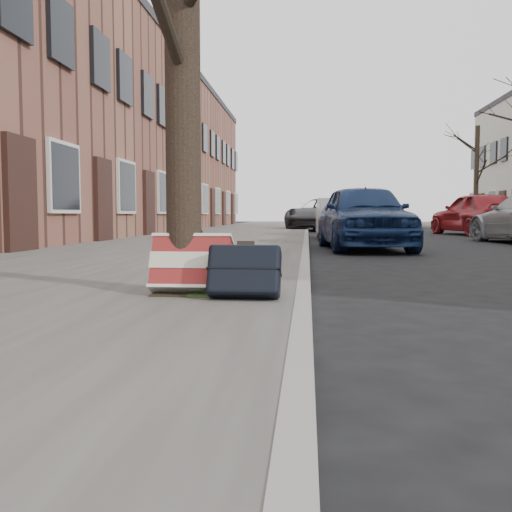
# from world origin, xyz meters

# --- Properties ---
(near_sidewalk) EXTENTS (5.00, 70.00, 0.12)m
(near_sidewalk) POSITION_xyz_m (-3.70, 15.00, 0.06)
(near_sidewalk) COLOR slate
(near_sidewalk) RESTS_ON ground
(house_near) EXTENTS (6.80, 40.00, 7.00)m
(house_near) POSITION_xyz_m (-9.60, 16.00, 3.50)
(house_near) COLOR brown
(house_near) RESTS_ON ground
(dirt_patch) EXTENTS (0.85, 0.85, 0.02)m
(dirt_patch) POSITION_xyz_m (-2.00, 1.20, 0.13)
(dirt_patch) COLOR black
(dirt_patch) RESTS_ON near_sidewalk
(suitcase_red) EXTENTS (0.62, 0.34, 0.48)m
(suitcase_red) POSITION_xyz_m (-2.13, 0.96, 0.36)
(suitcase_red) COLOR maroon
(suitcase_red) RESTS_ON near_sidewalk
(suitcase_navy) EXTENTS (0.55, 0.33, 0.42)m
(suitcase_navy) POSITION_xyz_m (-1.69, 0.74, 0.33)
(suitcase_navy) COLOR black
(suitcase_navy) RESTS_ON near_sidewalk
(car_near_front) EXTENTS (2.03, 4.33, 1.43)m
(car_near_front) POSITION_xyz_m (-0.03, 8.94, 0.72)
(car_near_front) COLOR navy
(car_near_front) RESTS_ON ground
(car_near_mid) EXTENTS (1.48, 3.88, 1.26)m
(car_near_mid) POSITION_xyz_m (-0.22, 14.23, 0.63)
(car_near_mid) COLOR #989C9F
(car_near_mid) RESTS_ON ground
(car_near_back) EXTENTS (4.24, 6.02, 1.53)m
(car_near_back) POSITION_xyz_m (-0.39, 23.65, 0.76)
(car_near_back) COLOR #3D3E42
(car_near_back) RESTS_ON ground
(car_far_back) EXTENTS (2.70, 4.88, 1.57)m
(car_far_back) POSITION_xyz_m (4.88, 17.92, 0.79)
(car_far_back) COLOR maroon
(car_far_back) RESTS_ON ground
(tree_far_c) EXTENTS (0.22, 0.22, 5.05)m
(tree_far_c) POSITION_xyz_m (7.20, 26.16, 2.65)
(tree_far_c) COLOR black
(tree_far_c) RESTS_ON far_sidewalk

